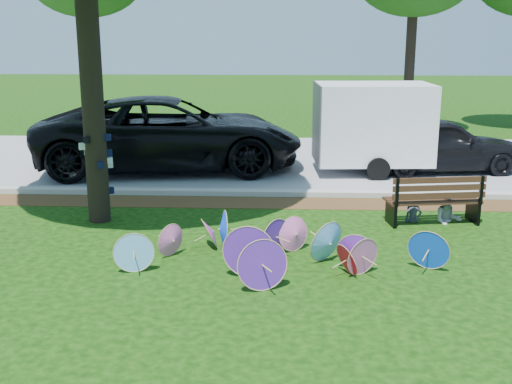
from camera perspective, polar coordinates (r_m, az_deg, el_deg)
ground at (r=10.30m, az=-3.31°, el=-7.61°), size 90.00×90.00×0.00m
mulch_strip at (r=14.55m, az=-1.53°, el=-0.94°), size 90.00×1.00×0.01m
curb at (r=15.21m, az=-1.34°, el=-0.04°), size 90.00×0.30×0.12m
street at (r=19.26m, az=-0.51°, el=2.88°), size 90.00×8.00×0.01m
parasol_pile at (r=10.62m, az=2.03°, el=-4.85°), size 5.51×2.43×0.86m
black_van at (r=17.95m, az=-7.64°, el=5.16°), size 7.66×4.32×2.02m
dark_pickup at (r=18.30m, az=15.95°, el=4.10°), size 4.63×2.36×1.51m
cargo_trailer at (r=17.66m, az=10.37°, el=6.04°), size 3.12×2.08×2.71m
park_bench at (r=13.44m, az=15.39°, el=-0.57°), size 2.02×1.02×1.01m
person_left at (r=13.41m, az=13.89°, el=-0.51°), size 0.41×0.31×1.00m
person_right at (r=13.55m, az=16.81°, el=-0.19°), size 0.57×0.45×1.17m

